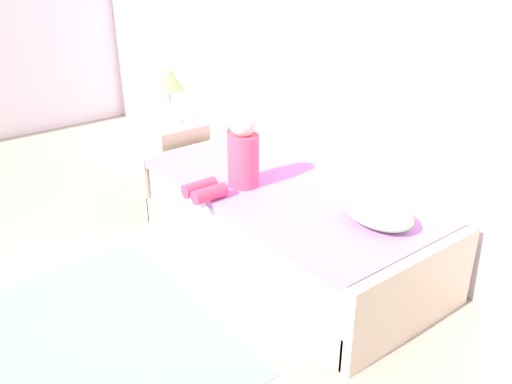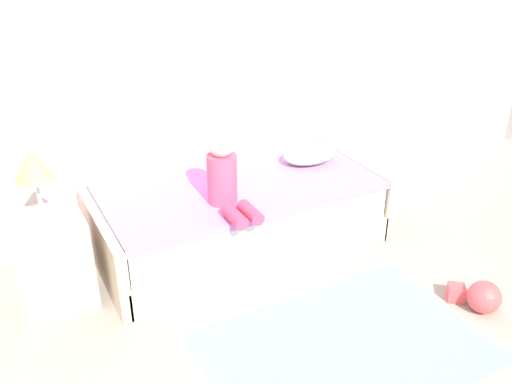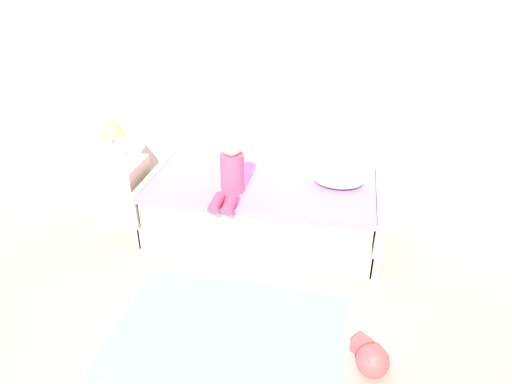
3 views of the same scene
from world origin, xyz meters
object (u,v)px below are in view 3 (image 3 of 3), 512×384
table_lamp (111,127)px  pillow (338,179)px  child_figure (231,172)px  toy_block (362,346)px  toy_ball (373,361)px  bed (262,208)px  nightstand (121,191)px

table_lamp → pillow: bearing=4.2°
child_figure → toy_block: child_figure is taller
toy_ball → pillow: bearing=102.2°
table_lamp → child_figure: 1.17m
pillow → bed: bearing=-171.4°
toy_ball → nightstand: bearing=149.4°
child_figure → nightstand: bearing=170.9°
table_lamp → toy_ball: bearing=-30.6°
pillow → table_lamp: bearing=-175.8°
table_lamp → toy_block: bearing=-28.3°
child_figure → pillow: (0.88, 0.33, -0.14)m
bed → pillow: pillow is taller
toy_ball → bed: bearing=124.7°
pillow → nightstand: bearing=-175.8°
bed → child_figure: (-0.22, -0.23, 0.46)m
table_lamp → toy_block: 2.73m
table_lamp → pillow: (2.01, 0.15, -0.37)m
toy_ball → toy_block: size_ratio=1.99×
toy_ball → toy_block: (-0.06, 0.16, -0.05)m
child_figure → pillow: bearing=20.5°
child_figure → toy_block: bearing=-42.3°
toy_block → bed: bearing=126.1°
table_lamp → toy_block: size_ratio=4.28×
bed → toy_ball: 1.75m
nightstand → bed: bearing=2.0°
nightstand → toy_ball: 2.73m
toy_block → table_lamp: bearing=151.7°
pillow → toy_ball: bearing=-77.8°
child_figure → pillow: child_figure is taller
pillow → toy_ball: pillow is taller
bed → child_figure: 0.56m
pillow → toy_block: (0.27, -1.37, -0.51)m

